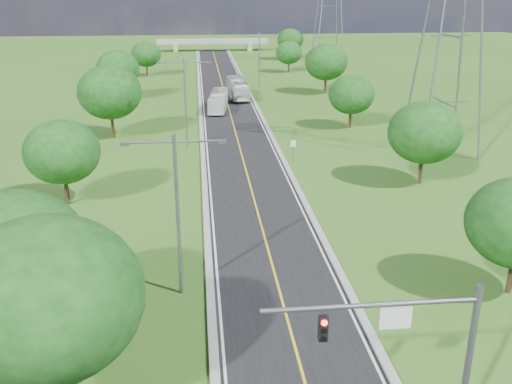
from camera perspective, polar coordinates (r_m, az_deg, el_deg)
The scene contains 24 objects.
ground at distance 81.15m, azimuth -2.51°, elevation 7.54°, with size 260.00×260.00×0.00m, color #325818.
road at distance 87.00m, azimuth -2.76°, elevation 8.43°, with size 8.00×150.00×0.06m, color black.
curb_left at distance 86.86m, azimuth -5.59°, elevation 8.40°, with size 0.50×150.00×0.22m, color gray.
curb_right at distance 87.31m, azimuth 0.06°, elevation 8.55°, with size 0.50×150.00×0.22m, color gray.
signal_mast at distance 23.76m, azimuth 16.11°, elevation -14.03°, with size 8.54×0.33×7.20m.
speed_limit_sign at distance 60.10m, azimuth 3.74°, elevation 4.49°, with size 0.55×0.09×2.40m.
overpass at distance 159.83m, azimuth -4.35°, elevation 14.73°, with size 30.00×3.00×3.20m.
streetlight_near_left at distance 33.29m, azimuth -7.89°, elevation -1.08°, with size 5.90×0.25×10.00m.
streetlight_mid_left at distance 65.14m, azimuth -7.11°, elevation 9.55°, with size 5.90×0.25×10.00m.
streetlight_far_right at distance 98.32m, azimuth 0.36°, elevation 13.34°, with size 5.90×0.25×10.00m.
power_tower_near at distance 64.84m, azimuth 19.09°, elevation 15.78°, with size 9.00×6.40×28.00m.
tree_la at distance 31.30m, azimuth -22.88°, elevation -5.38°, with size 7.14×7.14×8.30m.
tree_lb at distance 50.17m, azimuth -18.83°, elevation 3.82°, with size 6.30×6.30×7.33m.
tree_lc at distance 70.87m, azimuth -14.44°, elevation 9.65°, with size 7.56×7.56×8.79m.
tree_ld at distance 94.72m, azimuth -13.65°, elevation 11.91°, with size 6.72×6.72×7.82m.
tree_le at distance 118.21m, azimuth -10.95°, elevation 13.39°, with size 5.88×5.88×6.84m.
tree_lf at distance 25.08m, azimuth -20.17°, elevation -9.94°, with size 7.98×7.98×9.28m.
tree_rb at distance 54.73m, azimuth 16.50°, elevation 5.74°, with size 6.72×6.72×7.82m.
tree_rc at distance 74.91m, azimuth 9.52°, elevation 9.59°, with size 5.88×5.88×6.84m.
tree_rd at distance 98.25m, azimuth 7.04°, elevation 12.78°, with size 7.14×7.14×8.30m.
tree_re at distance 121.33m, azimuth 3.30°, elevation 13.73°, with size 5.46×5.46×6.35m.
tree_rf at distance 141.45m, azimuth 3.45°, elevation 14.93°, with size 6.30×6.30×7.33m.
bus_outbound at distance 94.08m, azimuth -1.85°, elevation 10.32°, with size 2.57×11.00×3.07m, color silver.
bus_inbound at distance 84.89m, azimuth -3.79°, elevation 9.07°, with size 2.30×9.82×2.74m, color white.
Camera 1 is at (-4.60, -18.99, 18.02)m, focal length 40.00 mm.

